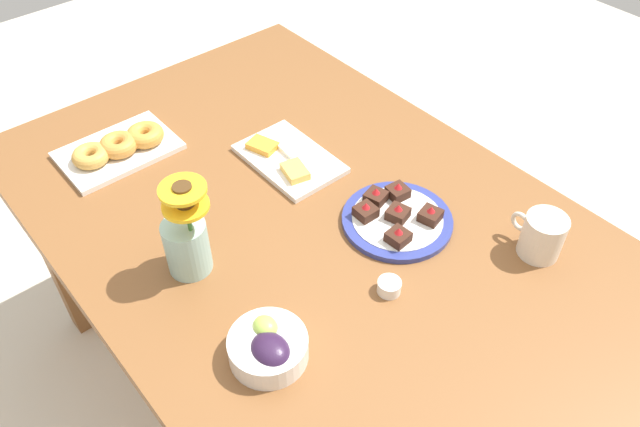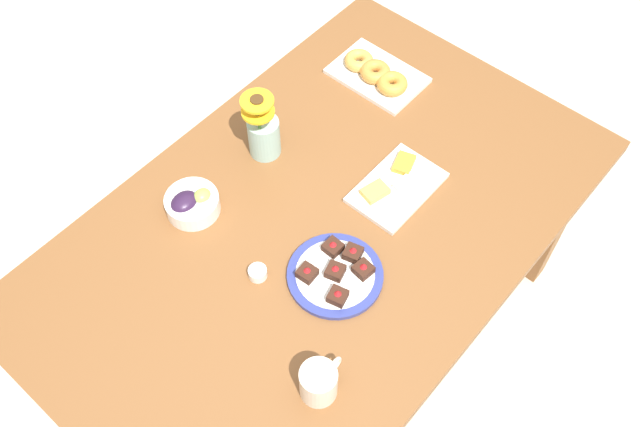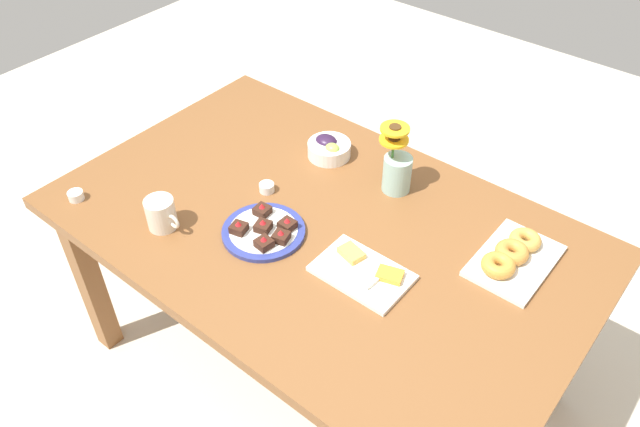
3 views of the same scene
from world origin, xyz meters
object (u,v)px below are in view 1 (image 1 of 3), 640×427
Objects in this scene: coffee_mug at (542,235)px; cheese_platter at (288,158)px; dining_table at (320,252)px; croissant_platter at (119,147)px; jam_cup_berry at (389,286)px; dessert_plate at (397,218)px; flower_vase at (187,241)px; grape_bowl at (268,347)px.

cheese_platter is at bearing 20.66° from coffee_mug.
croissant_platter is (0.52, 0.22, 0.11)m from dining_table.
dining_table is at bearing 40.50° from coffee_mug.
dessert_plate reaches higher than jam_cup_berry.
dessert_plate is at bearing -125.73° from dining_table.
cheese_platter is at bearing -20.99° from dining_table.
flower_vase is (0.08, 0.28, 0.17)m from dining_table.
grape_bowl is at bearing 83.08° from jam_cup_berry.
coffee_mug is 0.31m from dessert_plate.
croissant_platter is 0.44m from flower_vase.
cheese_platter is 0.33m from dessert_plate.
coffee_mug reaches higher than dessert_plate.
dining_table is 6.15× the size of cheese_platter.
cheese_platter is at bearing -41.72° from grape_bowl.
dining_table is 0.36m from grape_bowl.
flower_vase is (-0.14, 0.36, 0.07)m from cheese_platter.
grape_bowl is at bearing 138.28° from cheese_platter.
dining_table is 5.71× the size of croissant_platter.
jam_cup_berry is (0.13, 0.31, -0.03)m from coffee_mug.
flower_vase is at bearing 111.21° from cheese_platter.
coffee_mug is at bearing -126.85° from flower_vase.
croissant_platter is (0.87, 0.52, -0.03)m from coffee_mug.
flower_vase is (-0.44, 0.06, 0.06)m from croissant_platter.
coffee_mug reaches higher than cheese_platter.
cheese_platter is at bearing -12.23° from jam_cup_berry.
croissant_platter is at bearing -8.19° from flower_vase.
dining_table is 0.33m from flower_vase.
cheese_platter is 0.40m from flower_vase.
cheese_platter reaches higher than dining_table.
jam_cup_berry is at bearing 130.38° from dessert_plate.
flower_vase reaches higher than coffee_mug.
flower_vase is at bearing 40.80° from jam_cup_berry.
jam_cup_berry is at bearing 68.02° from coffee_mug.
flower_vase is at bearing 73.76° from dining_table.
flower_vase is (0.44, 0.58, 0.03)m from coffee_mug.
coffee_mug is at bearing -159.34° from cheese_platter.
dining_table is 10.96× the size of grape_bowl.
grape_bowl reaches higher than dessert_plate.
cheese_platter is (0.58, 0.22, -0.04)m from coffee_mug.
dining_table is at bearing -106.24° from flower_vase.
coffee_mug is 2.55× the size of jam_cup_berry.
jam_cup_berry is (-0.45, 0.10, 0.01)m from cheese_platter.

